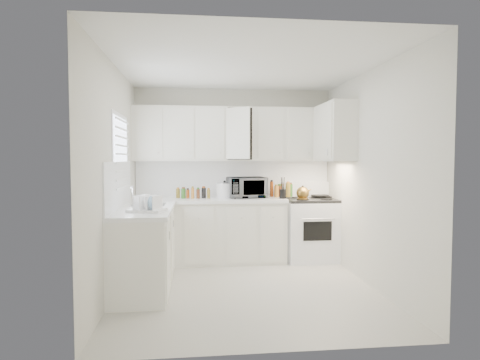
{
  "coord_description": "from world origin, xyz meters",
  "views": [
    {
      "loc": [
        -0.59,
        -4.7,
        1.54
      ],
      "look_at": [
        0.0,
        0.7,
        1.25
      ],
      "focal_mm": 30.53,
      "sensor_mm": 36.0,
      "label": 1
    }
  ],
  "objects": [
    {
      "name": "lower_cabinets_left",
      "position": [
        -1.2,
        0.2,
        0.45
      ],
      "size": [
        0.6,
        1.6,
        0.9
      ],
      "primitive_type": null,
      "color": "silver",
      "rests_on": "floor"
    },
    {
      "name": "ceiling",
      "position": [
        0.0,
        0.0,
        2.6
      ],
      "size": [
        3.2,
        3.2,
        0.0
      ],
      "primitive_type": "plane",
      "rotation": [
        3.14,
        0.0,
        0.0
      ],
      "color": "white",
      "rests_on": "ground"
    },
    {
      "name": "paper_towel",
      "position": [
        0.06,
        1.49,
        1.08
      ],
      "size": [
        0.12,
        0.12,
        0.27
      ],
      "primitive_type": "cylinder",
      "color": "white",
      "rests_on": "countertop_back"
    },
    {
      "name": "spice_left_6",
      "position": [
        -0.4,
        1.42,
        1.02
      ],
      "size": [
        0.06,
        0.06,
        0.13
      ],
      "primitive_type": "cylinder",
      "color": "olive",
      "rests_on": "countertop_back"
    },
    {
      "name": "sauce_right_5",
      "position": [
        0.85,
        1.4,
        1.05
      ],
      "size": [
        0.06,
        0.06,
        0.19
      ],
      "primitive_type": "cylinder",
      "color": "#326C24",
      "rests_on": "countertop_back"
    },
    {
      "name": "wall_front",
      "position": [
        0.0,
        -1.6,
        1.3
      ],
      "size": [
        3.0,
        0.0,
        3.0
      ],
      "primitive_type": "plane",
      "rotation": [
        -1.57,
        0.0,
        0.0
      ],
      "color": "silver",
      "rests_on": "ground"
    },
    {
      "name": "sauce_right_1",
      "position": [
        0.64,
        1.4,
        1.05
      ],
      "size": [
        0.06,
        0.06,
        0.19
      ],
      "primitive_type": "cylinder",
      "color": "orange",
      "rests_on": "countertop_back"
    },
    {
      "name": "countertop_back",
      "position": [
        -0.39,
        1.29,
        0.93
      ],
      "size": [
        2.24,
        0.64,
        0.05
      ],
      "primitive_type": "cube",
      "color": "white",
      "rests_on": "lower_cabinets_back"
    },
    {
      "name": "spice_left_2",
      "position": [
        -0.7,
        1.42,
        1.02
      ],
      "size": [
        0.06,
        0.06,
        0.13
      ],
      "primitive_type": "cylinder",
      "color": "#A64816",
      "rests_on": "countertop_back"
    },
    {
      "name": "dish_rack",
      "position": [
        -1.13,
        -0.13,
        1.05
      ],
      "size": [
        0.45,
        0.39,
        0.21
      ],
      "primitive_type": null,
      "rotation": [
        0.0,
        0.0,
        -0.32
      ],
      "color": "white",
      "rests_on": "countertop_left"
    },
    {
      "name": "backsplash_back",
      "position": [
        0.0,
        1.59,
        1.23
      ],
      "size": [
        2.98,
        0.02,
        0.55
      ],
      "primitive_type": "cube",
      "color": "white",
      "rests_on": "wall_back"
    },
    {
      "name": "window_blinds",
      "position": [
        -1.48,
        0.35,
        1.55
      ],
      "size": [
        0.06,
        0.96,
        1.06
      ],
      "primitive_type": null,
      "color": "white",
      "rests_on": "wall_left"
    },
    {
      "name": "microwave",
      "position": [
        0.17,
        1.34,
        1.14
      ],
      "size": [
        0.59,
        0.39,
        0.38
      ],
      "primitive_type": "imported",
      "rotation": [
        0.0,
        0.0,
        0.15
      ],
      "color": "gray",
      "rests_on": "countertop_back"
    },
    {
      "name": "frying_pan",
      "position": [
        1.33,
        1.42,
        0.97
      ],
      "size": [
        0.39,
        0.53,
        0.04
      ],
      "primitive_type": null,
      "rotation": [
        0.0,
        0.0,
        0.26
      ],
      "color": "black",
      "rests_on": "stove"
    },
    {
      "name": "stove",
      "position": [
        1.15,
        1.26,
        0.59
      ],
      "size": [
        0.77,
        0.63,
        1.19
      ],
      "primitive_type": null,
      "rotation": [
        0.0,
        0.0,
        0.0
      ],
      "color": "white",
      "rests_on": "floor"
    },
    {
      "name": "sauce_right_0",
      "position": [
        0.58,
        1.46,
        1.05
      ],
      "size": [
        0.06,
        0.06,
        0.19
      ],
      "primitive_type": "cylinder",
      "color": "#A64816",
      "rests_on": "countertop_back"
    },
    {
      "name": "sauce_right_4",
      "position": [
        0.8,
        1.46,
        1.05
      ],
      "size": [
        0.06,
        0.06,
        0.19
      ],
      "primitive_type": "cylinder",
      "color": "olive",
      "rests_on": "countertop_back"
    },
    {
      "name": "sauce_right_3",
      "position": [
        0.74,
        1.4,
        1.05
      ],
      "size": [
        0.06,
        0.06,
        0.19
      ],
      "primitive_type": "cylinder",
      "color": "black",
      "rests_on": "countertop_back"
    },
    {
      "name": "spice_left_1",
      "position": [
        -0.78,
        1.33,
        1.02
      ],
      "size": [
        0.06,
        0.06,
        0.13
      ],
      "primitive_type": "cylinder",
      "color": "#326C24",
      "rests_on": "countertop_back"
    },
    {
      "name": "upper_cabinets_back",
      "position": [
        0.0,
        1.44,
        1.5
      ],
      "size": [
        3.0,
        0.33,
        0.8
      ],
      "primitive_type": null,
      "color": "silver",
      "rests_on": "wall_back"
    },
    {
      "name": "upper_cabinets_right",
      "position": [
        1.33,
        0.82,
        1.5
      ],
      "size": [
        0.33,
        0.9,
        0.8
      ],
      "primitive_type": null,
      "color": "silver",
      "rests_on": "wall_right"
    },
    {
      "name": "utensil_crock",
      "position": [
        0.68,
        1.15,
        1.11
      ],
      "size": [
        0.13,
        0.13,
        0.32
      ],
      "primitive_type": null,
      "rotation": [
        0.0,
        0.0,
        -0.25
      ],
      "color": "black",
      "rests_on": "countertop_back"
    },
    {
      "name": "floor",
      "position": [
        0.0,
        0.0,
        0.0
      ],
      "size": [
        3.2,
        3.2,
        0.0
      ],
      "primitive_type": "plane",
      "color": "beige",
      "rests_on": "ground"
    },
    {
      "name": "countertop_left",
      "position": [
        -1.19,
        0.2,
        0.93
      ],
      "size": [
        0.64,
        1.62,
        0.05
      ],
      "primitive_type": "cube",
      "color": "white",
      "rests_on": "lower_cabinets_left"
    },
    {
      "name": "wall_left",
      "position": [
        -1.5,
        0.0,
        1.3
      ],
      "size": [
        0.0,
        3.2,
        3.2
      ],
      "primitive_type": "plane",
      "rotation": [
        1.57,
        0.0,
        1.57
      ],
      "color": "silver",
      "rests_on": "ground"
    },
    {
      "name": "tea_kettle",
      "position": [
        0.97,
        1.1,
        1.05
      ],
      "size": [
        0.27,
        0.25,
        0.21
      ],
      "primitive_type": null,
      "rotation": [
        0.0,
        0.0,
        -0.25
      ],
      "color": "olive",
      "rests_on": "stove"
    },
    {
      "name": "spice_left_0",
      "position": [
        -0.85,
        1.42,
        1.02
      ],
      "size": [
        0.06,
        0.06,
        0.13
      ],
      "primitive_type": "cylinder",
      "color": "olive",
      "rests_on": "countertop_back"
    },
    {
      "name": "wall_back",
      "position": [
        0.0,
        1.6,
        1.3
      ],
      "size": [
        3.0,
        0.0,
        3.0
      ],
      "primitive_type": "plane",
      "rotation": [
        1.57,
        0.0,
        0.0
      ],
      "color": "silver",
      "rests_on": "ground"
    },
    {
      "name": "spice_left_4",
      "position": [
        -0.55,
        1.42,
        1.02
      ],
      "size": [
        0.06,
        0.06,
        0.13
      ],
      "primitive_type": "cylinder",
      "color": "brown",
      "rests_on": "countertop_back"
    },
    {
      "name": "backsplash_left",
      "position": [
        -1.49,
        0.2,
        1.23
      ],
      "size": [
        0.02,
        1.6,
        0.55
      ],
      "primitive_type": "cube",
      "color": "white",
      "rests_on": "wall_left"
    },
    {
      "name": "spice_left_5",
      "position": [
        -0.47,
        1.33,
        1.02
      ],
      "size": [
        0.06,
        0.06,
        0.13
      ],
      "primitive_type": "cylinder",
      "color": "black",
      "rests_on": "countertop_back"
    },
    {
      "name": "rice_cooker",
      "position": [
        -0.16,
        1.38,
        1.08
      ],
      "size": [
        0.27,
        0.27,
        0.26
      ],
      "primitive_type": null,
      "rotation": [
        0.0,
        0.0,
        -0.06
      ],
      "color": "white",
      "rests_on": "countertop_back"
    },
    {
      "name": "spice_left_3",
      "position": [
        -0.62,
        1.33,
        1.02
      ],
      "size": [
        0.06,
        0.06,
        0.13
      ],
      "primitive_type": "cylinder",
      "color": "orange",
      "rests_on": "countertop_back"
    },
    {
      "name": "sink",
      "position": [
        -1.19,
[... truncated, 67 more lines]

